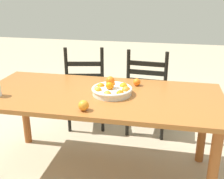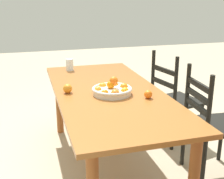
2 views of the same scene
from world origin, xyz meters
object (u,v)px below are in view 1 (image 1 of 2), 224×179
(dining_table, at_px, (100,104))
(orange_loose_0, at_px, (84,105))
(orange_loose_1, at_px, (137,82))
(chair_by_cabinet, at_px, (148,93))
(chair_near_window, at_px, (86,90))
(fruit_bowl, at_px, (112,90))

(dining_table, distance_m, orange_loose_0, 0.36)
(dining_table, relative_size, orange_loose_1, 30.70)
(dining_table, height_order, orange_loose_0, orange_loose_0)
(chair_by_cabinet, distance_m, orange_loose_1, 0.63)
(orange_loose_1, bearing_deg, chair_near_window, 138.35)
(chair_near_window, bearing_deg, dining_table, 102.26)
(chair_by_cabinet, bearing_deg, chair_near_window, 3.23)
(orange_loose_0, xyz_separation_m, orange_loose_1, (0.30, 0.58, -0.01))
(chair_near_window, xyz_separation_m, chair_by_cabinet, (0.69, -0.01, 0.03))
(fruit_bowl, xyz_separation_m, orange_loose_0, (-0.13, -0.34, 0.00))
(dining_table, relative_size, fruit_bowl, 5.98)
(orange_loose_0, bearing_deg, dining_table, 83.99)
(chair_by_cabinet, bearing_deg, orange_loose_1, 87.56)
(orange_loose_0, relative_size, orange_loose_1, 1.19)
(fruit_bowl, height_order, orange_loose_1, fruit_bowl)
(chair_near_window, bearing_deg, orange_loose_1, 126.58)
(chair_near_window, distance_m, fruit_bowl, 0.98)
(fruit_bowl, distance_m, orange_loose_0, 0.37)
(dining_table, relative_size, chair_near_window, 2.03)
(dining_table, height_order, chair_near_window, chair_near_window)
(chair_by_cabinet, bearing_deg, fruit_bowl, 77.77)
(orange_loose_1, bearing_deg, chair_by_cabinet, 83.46)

